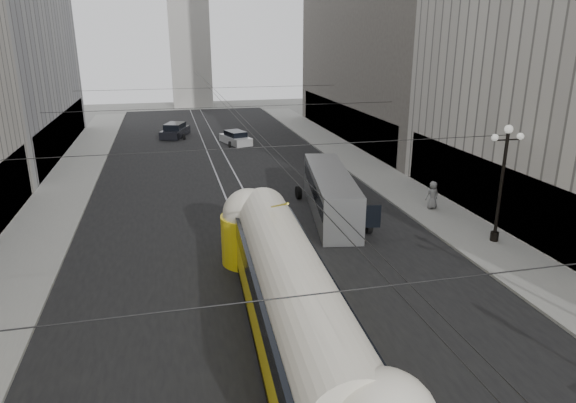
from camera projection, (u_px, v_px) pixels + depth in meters
road at (231, 186)px, 38.81m from camera, size 20.00×85.00×0.02m
sidewalk_left at (70, 183)px, 39.38m from camera, size 4.00×72.00×0.15m
sidewalk_right at (363, 165)px, 44.67m from camera, size 4.00×72.00×0.15m
rail_left at (221, 187)px, 38.65m from camera, size 0.12×85.00×0.04m
rail_right at (241, 185)px, 38.98m from camera, size 0.12×85.00×0.04m
distant_tower at (187, 6)px, 78.08m from camera, size 6.00×6.00×31.36m
lamppost_right_mid at (502, 177)px, 27.02m from camera, size 1.86×0.44×6.37m
catenary at (232, 110)px, 36.08m from camera, size 25.00×72.00×0.23m
streetcar at (291, 297)px, 18.54m from camera, size 3.47×17.61×3.87m
city_bus at (330, 192)px, 32.22m from camera, size 4.08×11.09×2.74m
sedan_white_far at (236, 138)px, 53.36m from camera, size 3.06×4.73×1.39m
sedan_dark_far at (175, 131)px, 57.06m from camera, size 3.55×5.32×1.56m
pedestrian_sidewalk_right at (433, 195)px, 33.07m from camera, size 0.94×0.64×1.81m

